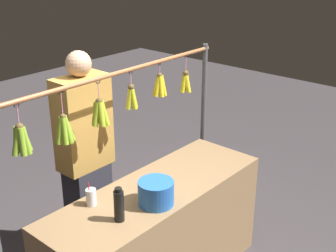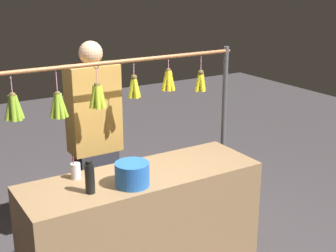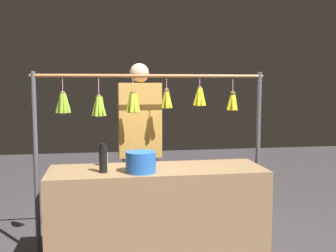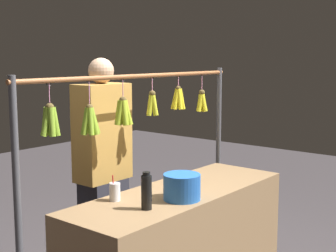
{
  "view_description": "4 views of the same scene",
  "coord_description": "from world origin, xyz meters",
  "views": [
    {
      "loc": [
        2.15,
        1.97,
        2.54
      ],
      "look_at": [
        -0.13,
        0.0,
        1.31
      ],
      "focal_mm": 49.29,
      "sensor_mm": 36.0,
      "label": 1
    },
    {
      "loc": [
        1.56,
        2.9,
        2.29
      ],
      "look_at": [
        -0.23,
        0.0,
        1.2
      ],
      "focal_mm": 50.92,
      "sensor_mm": 36.0,
      "label": 2
    },
    {
      "loc": [
        0.46,
        3.35,
        1.58
      ],
      "look_at": [
        -0.09,
        0.0,
        1.22
      ],
      "focal_mm": 43.02,
      "sensor_mm": 36.0,
      "label": 3
    },
    {
      "loc": [
        2.63,
        2.04,
        1.8
      ],
      "look_at": [
        0.13,
        0.0,
        1.34
      ],
      "focal_mm": 52.42,
      "sensor_mm": 36.0,
      "label": 4
    }
  ],
  "objects": [
    {
      "name": "vendor_person",
      "position": [
        0.08,
        -0.69,
        0.88
      ],
      "size": [
        0.42,
        0.23,
        1.79
      ],
      "color": "#2D2D38",
      "rests_on": "ground"
    },
    {
      "name": "drink_cup",
      "position": [
        0.45,
        -0.19,
        0.92
      ],
      "size": [
        0.07,
        0.07,
        0.17
      ],
      "color": "silver",
      "rests_on": "market_counter"
    },
    {
      "name": "market_counter",
      "position": [
        0.0,
        0.0,
        0.43
      ],
      "size": [
        1.83,
        0.61,
        0.86
      ],
      "primitive_type": "cube",
      "color": "olive",
      "rests_on": "ground"
    },
    {
      "name": "water_bottle",
      "position": [
        0.45,
        0.09,
        0.98
      ],
      "size": [
        0.07,
        0.07,
        0.24
      ],
      "color": "black",
      "rests_on": "market_counter"
    },
    {
      "name": "display_rack",
      "position": [
        0.05,
        -0.37,
        1.24
      ],
      "size": [
        2.17,
        0.14,
        1.69
      ],
      "color": "#4C4C51",
      "rests_on": "ground"
    },
    {
      "name": "blue_bucket",
      "position": [
        0.15,
        0.14,
        0.95
      ],
      "size": [
        0.25,
        0.25,
        0.17
      ],
      "primitive_type": "cylinder",
      "color": "blue",
      "rests_on": "market_counter"
    }
  ]
}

